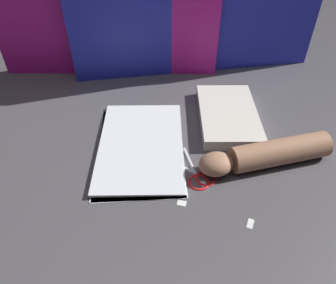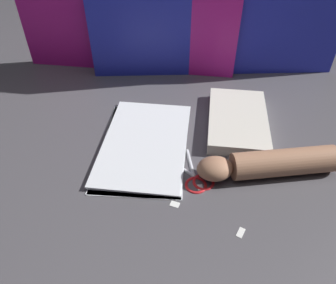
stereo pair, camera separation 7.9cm
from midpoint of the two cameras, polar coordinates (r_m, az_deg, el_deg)
ground_plane at (r=0.82m, az=1.12°, el=-3.72°), size 6.00×6.00×0.00m
backdrop_panel_center at (r=1.12m, az=11.02°, el=20.88°), size 0.83×0.12×0.41m
paper_stack at (r=0.87m, az=-1.59°, el=-0.43°), size 0.23×0.36×0.01m
book_closed at (r=0.96m, az=14.36°, el=3.62°), size 0.17×0.28×0.03m
scissors at (r=0.79m, az=7.67°, el=-6.19°), size 0.14×0.15×0.01m
hand_forearm at (r=0.82m, az=19.92°, el=-3.70°), size 0.34×0.14×0.07m
paper_scrap_near at (r=0.77m, az=8.56°, el=-7.95°), size 0.02×0.02×0.00m
paper_scrap_mid at (r=0.74m, az=4.31°, el=-10.90°), size 0.02×0.02×0.00m
paper_scrap_far at (r=0.72m, az=15.77°, el=-15.09°), size 0.02×0.03×0.00m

